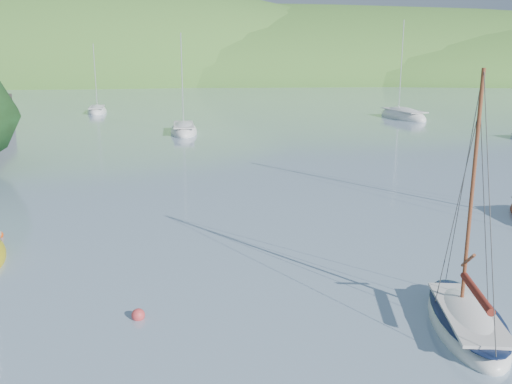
{
  "coord_description": "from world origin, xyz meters",
  "views": [
    {
      "loc": [
        -1.62,
        -15.89,
        8.45
      ],
      "look_at": [
        -0.55,
        8.0,
        2.46
      ],
      "focal_mm": 40.0,
      "sensor_mm": 36.0,
      "label": 1
    }
  ],
  "objects_px": {
    "daysailer_white": "(466,322)",
    "distant_sloop_b": "(403,117)",
    "distant_sloop_c": "(97,112)",
    "distant_sloop_a": "(184,131)"
  },
  "relations": [
    {
      "from": "daysailer_white",
      "to": "distant_sloop_b",
      "type": "height_order",
      "value": "distant_sloop_b"
    },
    {
      "from": "daysailer_white",
      "to": "distant_sloop_b",
      "type": "xyz_separation_m",
      "value": [
        14.48,
        55.24,
        0.01
      ]
    },
    {
      "from": "distant_sloop_c",
      "to": "daysailer_white",
      "type": "bearing_deg",
      "value": -76.92
    },
    {
      "from": "distant_sloop_b",
      "to": "distant_sloop_c",
      "type": "bearing_deg",
      "value": 153.57
    },
    {
      "from": "daysailer_white",
      "to": "distant_sloop_c",
      "type": "bearing_deg",
      "value": 118.74
    },
    {
      "from": "daysailer_white",
      "to": "distant_sloop_c",
      "type": "height_order",
      "value": "distant_sloop_c"
    },
    {
      "from": "distant_sloop_b",
      "to": "distant_sloop_c",
      "type": "distance_m",
      "value": 40.9
    },
    {
      "from": "distant_sloop_b",
      "to": "distant_sloop_a",
      "type": "bearing_deg",
      "value": -170.78
    },
    {
      "from": "daysailer_white",
      "to": "distant_sloop_c",
      "type": "xyz_separation_m",
      "value": [
        -25.58,
        63.51,
        -0.03
      ]
    },
    {
      "from": "distant_sloop_c",
      "to": "distant_sloop_a",
      "type": "bearing_deg",
      "value": -65.15
    }
  ]
}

